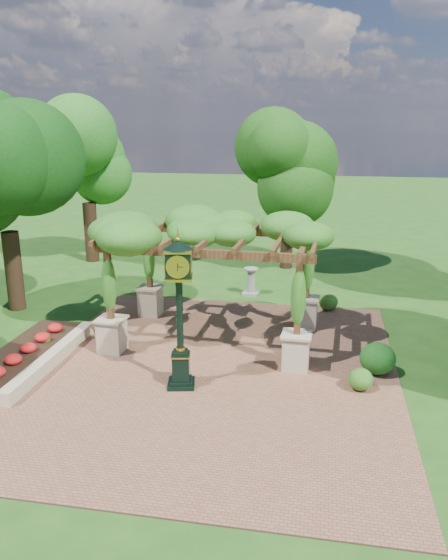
# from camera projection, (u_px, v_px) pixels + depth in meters

# --- Properties ---
(ground) EXTENTS (120.00, 120.00, 0.00)m
(ground) POSITION_uv_depth(u_px,v_px,m) (207.00, 387.00, 14.27)
(ground) COLOR #1E4714
(ground) RESTS_ON ground
(brick_plaza) EXTENTS (10.00, 12.00, 0.04)m
(brick_plaza) POSITION_uv_depth(u_px,v_px,m) (214.00, 370.00, 15.21)
(brick_plaza) COLOR brown
(brick_plaza) RESTS_ON ground
(border_wall) EXTENTS (0.35, 5.00, 0.40)m
(border_wall) POSITION_uv_depth(u_px,v_px,m) (52.00, 359.00, 15.48)
(border_wall) COLOR #C6B793
(border_wall) RESTS_ON ground
(flower_bed) EXTENTS (1.50, 5.00, 0.36)m
(flower_bed) POSITION_uv_depth(u_px,v_px,m) (23.00, 357.00, 15.64)
(flower_bed) COLOR red
(flower_bed) RESTS_ON ground
(pedestal_clock) EXTENTS (0.92, 0.92, 3.95)m
(pedestal_clock) POSITION_uv_depth(u_px,v_px,m) (179.00, 301.00, 13.61)
(pedestal_clock) COLOR black
(pedestal_clock) RESTS_ON brick_plaza
(pergola) EXTENTS (6.54, 4.28, 4.01)m
(pergola) POSITION_uv_depth(u_px,v_px,m) (214.00, 238.00, 16.47)
(pergola) COLOR #BFAB8E
(pergola) RESTS_ON brick_plaza
(sundial) EXTENTS (0.67, 0.67, 1.09)m
(sundial) POSITION_uv_depth(u_px,v_px,m) (251.00, 283.00, 21.80)
(sundial) COLOR gray
(sundial) RESTS_ON ground
(shrub_front) EXTENTS (0.79, 0.79, 0.58)m
(shrub_front) POSITION_uv_depth(u_px,v_px,m) (361.00, 379.00, 13.96)
(shrub_front) COLOR #2D601B
(shrub_front) RESTS_ON brick_plaza
(shrub_mid) EXTENTS (1.10, 1.10, 0.87)m
(shrub_mid) POSITION_uv_depth(u_px,v_px,m) (378.00, 358.00, 14.83)
(shrub_mid) COLOR #194F16
(shrub_mid) RESTS_ON brick_plaza
(shrub_back) EXTENTS (0.85, 0.85, 0.62)m
(shrub_back) POSITION_uv_depth(u_px,v_px,m) (328.00, 302.00, 19.91)
(shrub_back) COLOR #2D5C1A
(shrub_back) RESTS_ON brick_plaza
(tree_west_near) EXTENTS (4.20, 4.20, 7.49)m
(tree_west_near) POSITION_uv_depth(u_px,v_px,m) (2.00, 168.00, 18.81)
(tree_west_near) COLOR #362215
(tree_west_near) RESTS_ON ground
(tree_west_far) EXTENTS (3.76, 3.76, 7.45)m
(tree_west_far) POSITION_uv_depth(u_px,v_px,m) (86.00, 156.00, 25.83)
(tree_west_far) COLOR #321E13
(tree_west_far) RESTS_ON ground
(tree_north) EXTENTS (3.72, 3.72, 6.78)m
(tree_north) POSITION_uv_depth(u_px,v_px,m) (289.00, 168.00, 24.70)
(tree_north) COLOR #311D13
(tree_north) RESTS_ON ground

